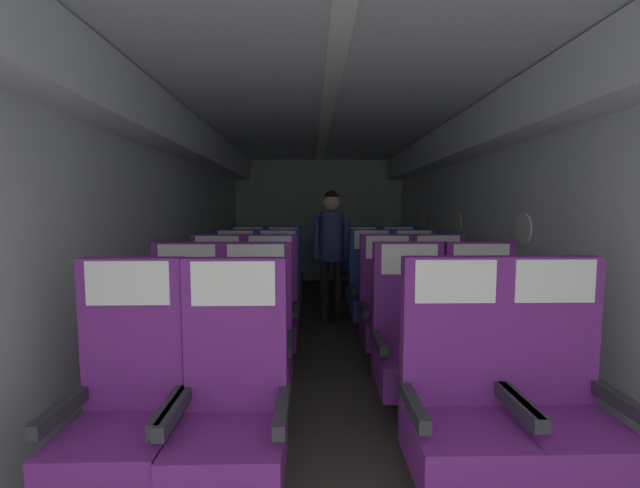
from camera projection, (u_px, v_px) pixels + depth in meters
ground at (326, 345)px, 4.00m from camera, size 3.40×7.64×0.02m
fuselage_shell at (326, 180)px, 4.13m from camera, size 3.28×7.29×2.33m
seat_a_left_window at (124, 411)px, 1.75m from camera, size 0.50×0.46×1.13m
seat_a_left_aisle at (232, 413)px, 1.74m from camera, size 0.50×0.46×1.13m
seat_a_right_aisle at (560, 406)px, 1.80m from camera, size 0.50×0.46×1.13m
seat_a_right_window at (458, 407)px, 1.79m from camera, size 0.50×0.46×1.13m
seat_b_left_window at (185, 346)px, 2.58m from camera, size 0.50×0.46×1.13m
seat_b_left_aisle at (255, 346)px, 2.58m from camera, size 0.50×0.46×1.13m
seat_b_right_aisle at (483, 345)px, 2.61m from camera, size 0.50×0.46×1.13m
seat_b_right_window at (411, 345)px, 2.60m from camera, size 0.50×0.46×1.13m
seat_c_left_window at (217, 313)px, 3.42m from camera, size 0.50×0.46×1.13m
seat_c_left_aisle at (270, 313)px, 3.42m from camera, size 0.50×0.46×1.13m
seat_c_right_aisle at (440, 311)px, 3.46m from camera, size 0.50×0.46×1.13m
seat_c_right_window at (388, 312)px, 3.44m from camera, size 0.50×0.46×1.13m
seat_d_left_window at (235, 292)px, 4.25m from camera, size 0.50×0.46×1.13m
seat_d_left_aisle at (278, 292)px, 4.27m from camera, size 0.50×0.46×1.13m
seat_d_right_aisle at (415, 292)px, 4.30m from camera, size 0.50×0.46×1.13m
seat_d_right_window at (372, 292)px, 4.30m from camera, size 0.50×0.46×1.13m
seat_e_left_window at (248, 279)px, 5.08m from camera, size 0.50×0.46×1.13m
seat_e_left_aisle at (283, 278)px, 5.11m from camera, size 0.50×0.46×1.13m
seat_e_right_aisle at (399, 278)px, 5.15m from camera, size 0.50×0.46×1.13m
seat_e_right_window at (362, 278)px, 5.13m from camera, size 0.50×0.46×1.13m
flight_attendant at (331, 242)px, 4.77m from camera, size 0.43×0.28×1.57m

